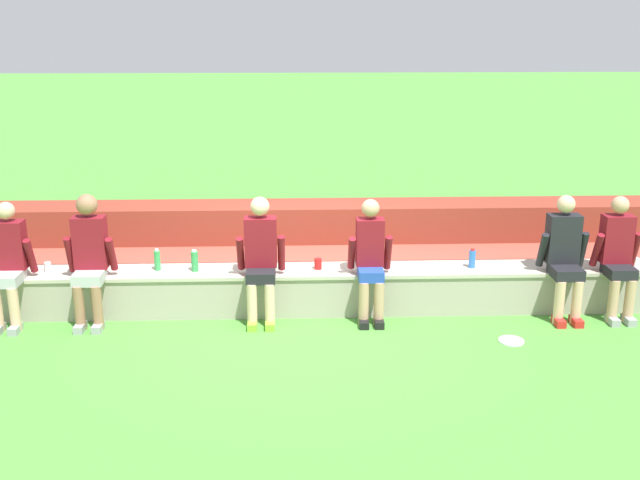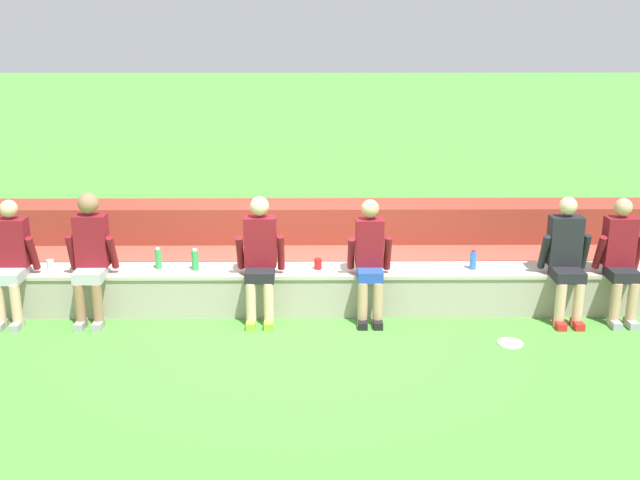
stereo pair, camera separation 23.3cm
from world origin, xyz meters
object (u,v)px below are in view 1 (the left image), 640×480
object	(u,v)px
water_bottle_mid_left	(157,260)
person_right_of_center	(370,258)
person_rightmost_edge	(618,255)
plastic_cup_right_end	(48,267)
person_left_of_center	(89,256)
frisbee	(511,341)
plastic_cup_left_end	(318,264)
water_bottle_near_right	(195,261)
plastic_cup_middle	(635,262)
person_center	(261,257)
person_far_left	(8,262)
water_bottle_center_gap	(472,259)
person_far_right	(565,254)

from	to	relation	value
water_bottle_mid_left	person_right_of_center	bearing A→B (deg)	-7.12
person_rightmost_edge	water_bottle_mid_left	world-z (taller)	person_rightmost_edge
person_right_of_center	plastic_cup_right_end	world-z (taller)	person_right_of_center
person_left_of_center	water_bottle_mid_left	distance (m)	0.75
person_rightmost_edge	frisbee	bearing A→B (deg)	-152.94
person_rightmost_edge	plastic_cup_left_end	world-z (taller)	person_rightmost_edge
water_bottle_near_right	frisbee	world-z (taller)	water_bottle_near_right
water_bottle_mid_left	person_rightmost_edge	bearing A→B (deg)	-3.38
water_bottle_near_right	plastic_cup_middle	size ratio (longest dim) A/B	2.31
water_bottle_near_right	person_center	bearing A→B (deg)	-17.44
person_rightmost_edge	plastic_cup_right_end	bearing A→B (deg)	177.41
plastic_cup_right_end	plastic_cup_left_end	bearing A→B (deg)	-0.29
water_bottle_mid_left	person_center	bearing A→B (deg)	-13.68
person_far_left	water_bottle_near_right	world-z (taller)	person_far_left
person_far_left	person_right_of_center	xyz separation A→B (m)	(3.93, -0.00, 0.00)
person_far_left	water_bottle_near_right	size ratio (longest dim) A/B	5.40
plastic_cup_right_end	frisbee	bearing A→B (deg)	-10.95
person_far_left	person_left_of_center	bearing A→B (deg)	0.62
person_rightmost_edge	water_bottle_center_gap	size ratio (longest dim) A/B	6.06
plastic_cup_left_end	water_bottle_center_gap	bearing A→B (deg)	-0.43
water_bottle_center_gap	plastic_cup_right_end	size ratio (longest dim) A/B	2.04
person_right_of_center	frisbee	world-z (taller)	person_right_of_center
person_far_right	person_rightmost_edge	xyz separation A→B (m)	(0.60, -0.01, -0.01)
person_rightmost_edge	water_bottle_near_right	world-z (taller)	person_rightmost_edge
person_right_of_center	plastic_cup_middle	xyz separation A→B (m)	(3.07, 0.21, -0.16)
plastic_cup_middle	person_center	bearing A→B (deg)	-177.35
plastic_cup_middle	plastic_cup_left_end	distance (m)	3.64
person_far_right	plastic_cup_middle	world-z (taller)	person_far_right
person_right_of_center	plastic_cup_right_end	size ratio (longest dim) A/B	12.24
person_far_left	person_rightmost_edge	world-z (taller)	person_rightmost_edge
plastic_cup_middle	water_bottle_near_right	bearing A→B (deg)	179.56
person_right_of_center	person_far_left	bearing A→B (deg)	179.93
person_far_left	water_bottle_mid_left	xyz separation A→B (m)	(1.54, 0.29, -0.09)
person_far_left	person_far_right	bearing A→B (deg)	-0.03
water_bottle_mid_left	water_bottle_center_gap	world-z (taller)	water_bottle_mid_left
water_bottle_mid_left	plastic_cup_left_end	bearing A→B (deg)	-0.98
person_right_of_center	plastic_cup_left_end	world-z (taller)	person_right_of_center
water_bottle_center_gap	person_rightmost_edge	bearing A→B (deg)	-9.39
plastic_cup_left_end	frisbee	world-z (taller)	plastic_cup_left_end
person_far_left	water_bottle_mid_left	size ratio (longest dim) A/B	5.44
water_bottle_near_right	water_bottle_mid_left	world-z (taller)	water_bottle_near_right
person_rightmost_edge	water_bottle_near_right	size ratio (longest dim) A/B	5.45
person_rightmost_edge	frisbee	xyz separation A→B (m)	(-1.34, -0.69, -0.71)
person_center	water_bottle_mid_left	distance (m)	1.22
person_left_of_center	person_right_of_center	world-z (taller)	person_left_of_center
person_center	frisbee	xyz separation A→B (m)	(2.62, -0.70, -0.73)
person_rightmost_edge	plastic_cup_middle	size ratio (longest dim) A/B	12.57
person_far_right	plastic_cup_middle	xyz separation A→B (m)	(0.91, 0.21, -0.17)
person_left_of_center	person_far_right	size ratio (longest dim) A/B	1.04
person_left_of_center	person_far_right	xyz separation A→B (m)	(5.22, -0.01, -0.04)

